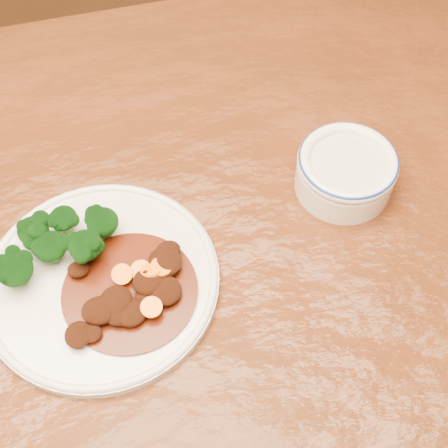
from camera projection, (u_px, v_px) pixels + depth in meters
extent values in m
plane|color=#482312|center=(155.00, 445.00, 1.32)|extent=(4.00, 4.00, 0.00)
cube|color=#54240E|center=(96.00, 281.00, 0.71)|extent=(1.60, 1.08, 0.04)
cylinder|color=#3B230E|center=(421.00, 136.00, 1.33)|extent=(0.06, 0.06, 0.71)
cylinder|color=silver|center=(102.00, 281.00, 0.68)|extent=(0.26, 0.26, 0.01)
torus|color=silver|center=(101.00, 279.00, 0.68)|extent=(0.26, 0.26, 0.01)
cylinder|color=#759F52|center=(20.00, 279.00, 0.67)|extent=(0.01, 0.01, 0.02)
ellipsoid|color=black|center=(15.00, 270.00, 0.65)|extent=(0.04, 0.04, 0.03)
cylinder|color=#759F52|center=(67.00, 227.00, 0.71)|extent=(0.01, 0.01, 0.02)
ellipsoid|color=black|center=(63.00, 218.00, 0.69)|extent=(0.03, 0.03, 0.02)
cylinder|color=#759F52|center=(38.00, 240.00, 0.70)|extent=(0.01, 0.01, 0.02)
ellipsoid|color=black|center=(33.00, 231.00, 0.68)|extent=(0.04, 0.04, 0.03)
cylinder|color=#759F52|center=(105.00, 231.00, 0.70)|extent=(0.01, 0.01, 0.02)
ellipsoid|color=black|center=(103.00, 222.00, 0.69)|extent=(0.04, 0.04, 0.03)
cylinder|color=#759F52|center=(89.00, 255.00, 0.69)|extent=(0.01, 0.01, 0.02)
ellipsoid|color=black|center=(85.00, 245.00, 0.67)|extent=(0.04, 0.04, 0.03)
cylinder|color=#759F52|center=(54.00, 256.00, 0.69)|extent=(0.01, 0.01, 0.02)
ellipsoid|color=black|center=(50.00, 246.00, 0.67)|extent=(0.04, 0.04, 0.03)
cylinder|color=#4B1908|center=(130.00, 291.00, 0.67)|extent=(0.15, 0.15, 0.00)
ellipsoid|color=black|center=(165.00, 262.00, 0.67)|extent=(0.04, 0.04, 0.02)
ellipsoid|color=black|center=(119.00, 311.00, 0.65)|extent=(0.03, 0.04, 0.02)
ellipsoid|color=black|center=(146.00, 308.00, 0.65)|extent=(0.02, 0.02, 0.01)
ellipsoid|color=black|center=(100.00, 310.00, 0.64)|extent=(0.04, 0.03, 0.02)
ellipsoid|color=black|center=(99.00, 305.00, 0.65)|extent=(0.03, 0.02, 0.01)
ellipsoid|color=black|center=(114.00, 295.00, 0.66)|extent=(0.02, 0.02, 0.01)
ellipsoid|color=black|center=(168.00, 250.00, 0.69)|extent=(0.03, 0.02, 0.01)
ellipsoid|color=black|center=(144.00, 298.00, 0.66)|extent=(0.02, 0.02, 0.01)
ellipsoid|color=black|center=(130.00, 312.00, 0.65)|extent=(0.03, 0.03, 0.02)
ellipsoid|color=black|center=(78.00, 269.00, 0.67)|extent=(0.02, 0.02, 0.01)
ellipsoid|color=black|center=(92.00, 334.00, 0.63)|extent=(0.02, 0.02, 0.01)
ellipsoid|color=black|center=(156.00, 267.00, 0.67)|extent=(0.02, 0.02, 0.01)
ellipsoid|color=black|center=(149.00, 282.00, 0.66)|extent=(0.03, 0.03, 0.02)
ellipsoid|color=black|center=(165.00, 291.00, 0.66)|extent=(0.04, 0.04, 0.02)
ellipsoid|color=black|center=(78.00, 335.00, 0.63)|extent=(0.03, 0.03, 0.01)
ellipsoid|color=black|center=(116.00, 301.00, 0.65)|extent=(0.04, 0.04, 0.02)
cylinder|color=orange|center=(161.00, 267.00, 0.66)|extent=(0.03, 0.03, 0.01)
cylinder|color=orange|center=(151.00, 307.00, 0.64)|extent=(0.03, 0.03, 0.01)
cylinder|color=orange|center=(141.00, 270.00, 0.67)|extent=(0.03, 0.03, 0.01)
cylinder|color=orange|center=(151.00, 270.00, 0.66)|extent=(0.03, 0.03, 0.01)
cylinder|color=orange|center=(171.00, 263.00, 0.68)|extent=(0.03, 0.03, 0.01)
cylinder|color=orange|center=(122.00, 274.00, 0.67)|extent=(0.03, 0.03, 0.01)
cylinder|color=white|center=(344.00, 176.00, 0.75)|extent=(0.12, 0.12, 0.04)
cylinder|color=silver|center=(347.00, 164.00, 0.73)|extent=(0.09, 0.09, 0.01)
torus|color=white|center=(348.00, 162.00, 0.73)|extent=(0.12, 0.12, 0.02)
torus|color=navy|center=(349.00, 160.00, 0.72)|extent=(0.12, 0.12, 0.01)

